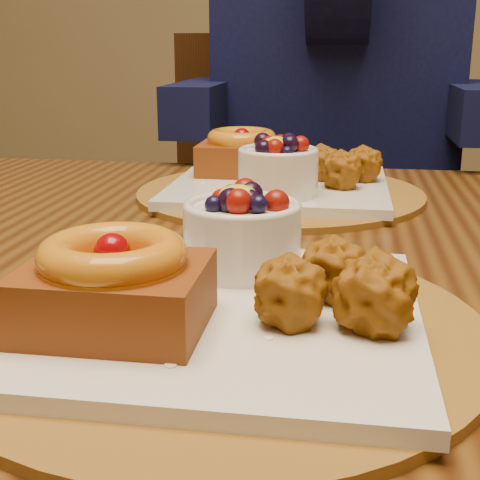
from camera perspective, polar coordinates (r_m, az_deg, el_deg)
name	(u,v)px	position (r m, az deg, el deg)	size (l,w,h in m)	color
dining_table	(258,313)	(0.71, 1.51, -6.23)	(1.60, 0.90, 0.76)	#361B09
place_setting_near	(215,292)	(0.48, -2.19, -4.44)	(0.38, 0.38, 0.09)	brown
place_setting_far	(277,176)	(0.89, 3.17, 5.45)	(0.38, 0.38, 0.09)	brown
chair_far	(258,243)	(1.43, 1.58, -0.26)	(0.54, 0.54, 0.97)	black
diner	(339,28)	(1.33, 8.43, 17.43)	(0.56, 0.53, 0.92)	black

